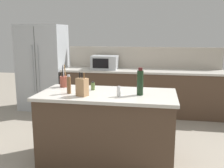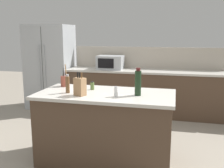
% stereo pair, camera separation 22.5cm
% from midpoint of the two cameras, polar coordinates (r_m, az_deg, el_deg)
% --- Properties ---
extents(ground_plane, '(14.00, 14.00, 0.00)m').
position_cam_midpoint_polar(ground_plane, '(3.70, 0.48, -16.29)').
color(ground_plane, gray).
extents(back_counter_run, '(3.35, 0.66, 0.94)m').
position_cam_midpoint_polar(back_counter_run, '(5.55, 8.70, -1.81)').
color(back_counter_run, '#4C3828').
rests_on(back_counter_run, ground_plane).
extents(wall_backsplash, '(3.31, 0.03, 0.46)m').
position_cam_midpoint_polar(wall_backsplash, '(5.75, 9.19, 5.67)').
color(wall_backsplash, '#B2A899').
rests_on(wall_backsplash, back_counter_run).
extents(kitchen_island, '(1.76, 0.89, 0.94)m').
position_cam_midpoint_polar(kitchen_island, '(3.51, 0.49, -9.43)').
color(kitchen_island, '#4C3828').
rests_on(kitchen_island, ground_plane).
extents(refrigerator, '(0.99, 0.75, 1.87)m').
position_cam_midpoint_polar(refrigerator, '(6.11, -12.26, 3.67)').
color(refrigerator, '#ADB2B7').
rests_on(refrigerator, ground_plane).
extents(microwave, '(0.54, 0.39, 0.28)m').
position_cam_midpoint_polar(microwave, '(5.57, 0.78, 4.72)').
color(microwave, '#ADB2B7').
rests_on(microwave, back_counter_run).
extents(knife_block, '(0.16, 0.14, 0.29)m').
position_cam_midpoint_polar(knife_block, '(3.22, -5.03, -0.56)').
color(knife_block, '#A87C54').
rests_on(knife_block, kitchen_island).
extents(utensil_crock, '(0.12, 0.12, 0.32)m').
position_cam_midpoint_polar(utensil_crock, '(3.81, -8.57, 0.71)').
color(utensil_crock, brown).
rests_on(utensil_crock, kitchen_island).
extents(wine_bottle, '(0.08, 0.08, 0.34)m').
position_cam_midpoint_polar(wine_bottle, '(3.24, 7.66, 0.30)').
color(wine_bottle, black).
rests_on(wine_bottle, kitchen_island).
extents(spice_jar_oregano, '(0.05, 0.05, 0.11)m').
position_cam_midpoint_polar(spice_jar_oregano, '(3.56, -2.51, -0.40)').
color(spice_jar_oregano, '#567038').
rests_on(spice_jar_oregano, kitchen_island).
extents(pepper_grinder, '(0.05, 0.05, 0.24)m').
position_cam_midpoint_polar(pepper_grinder, '(3.38, -7.78, -0.06)').
color(pepper_grinder, brown).
rests_on(pepper_grinder, kitchen_island).
extents(salt_shaker, '(0.05, 0.05, 0.13)m').
position_cam_midpoint_polar(salt_shaker, '(3.17, 2.89, -1.70)').
color(salt_shaker, silver).
rests_on(salt_shaker, kitchen_island).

